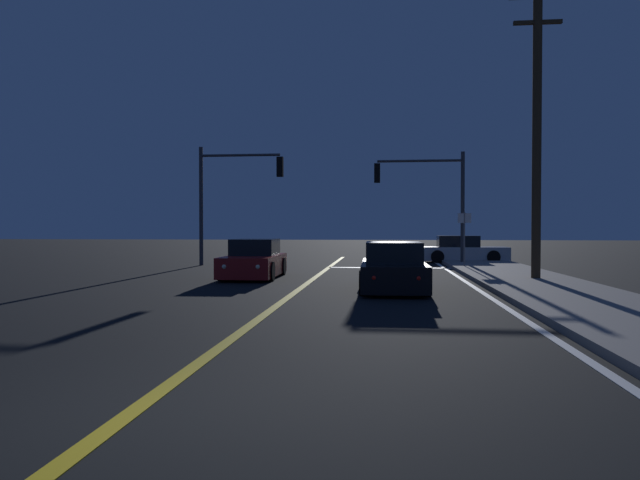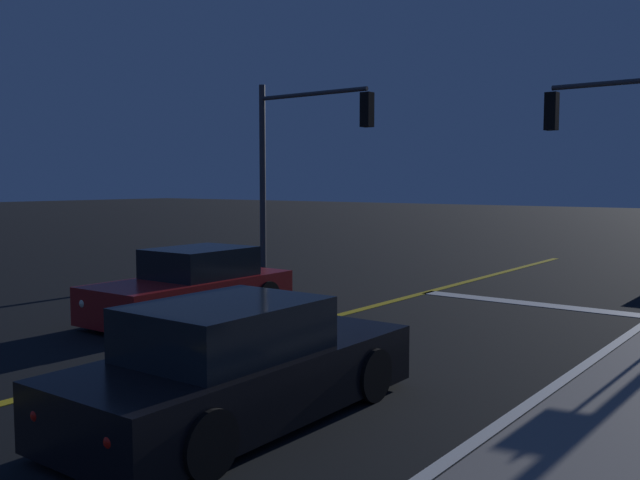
{
  "view_description": "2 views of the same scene",
  "coord_description": "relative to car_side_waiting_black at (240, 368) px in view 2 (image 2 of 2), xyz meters",
  "views": [
    {
      "loc": [
        2.31,
        -4.88,
        1.72
      ],
      "look_at": [
        -0.44,
        20.76,
        1.19
      ],
      "focal_mm": 32.66,
      "sensor_mm": 36.0,
      "label": 1
    },
    {
      "loc": [
        7.81,
        5.9,
        2.61
      ],
      "look_at": [
        -1.35,
        17.91,
        1.34
      ],
      "focal_mm": 38.78,
      "sensor_mm": 36.0,
      "label": 2
    }
  ],
  "objects": [
    {
      "name": "lane_line_center",
      "position": [
        -2.61,
        -0.36,
        -0.58
      ],
      "size": [
        0.2,
        37.07,
        0.01
      ],
      "primitive_type": "cube",
      "color": "gold",
      "rests_on": "ground"
    },
    {
      "name": "stop_bar",
      "position": [
        -0.01,
        9.04,
        -0.58
      ],
      "size": [
        5.21,
        0.5,
        0.01
      ],
      "primitive_type": "cube",
      "color": "white",
      "rests_on": "ground"
    },
    {
      "name": "car_side_waiting_black",
      "position": [
        0.0,
        0.0,
        0.0
      ],
      "size": [
        1.86,
        4.43,
        1.34
      ],
      "rotation": [
        0.0,
        0.0,
        0.01
      ],
      "color": "black",
      "rests_on": "ground"
    },
    {
      "name": "car_lead_oncoming_red",
      "position": [
        -4.72,
        3.61,
        -0.0
      ],
      "size": [
        1.89,
        4.18,
        1.34
      ],
      "rotation": [
        0.0,
        0.0,
        3.17
      ],
      "color": "maroon",
      "rests_on": "ground"
    },
    {
      "name": "traffic_signal_far_left",
      "position": [
        -7.19,
        9.94,
        3.06
      ],
      "size": [
        3.92,
        0.28,
        5.45
      ],
      "color": "#38383D",
      "rests_on": "ground"
    }
  ]
}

